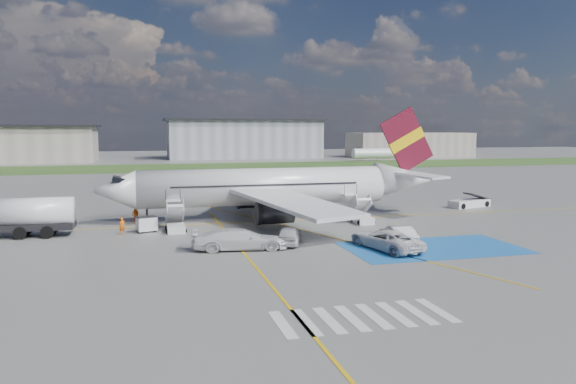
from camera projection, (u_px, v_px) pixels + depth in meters
name	position (u px, v px, depth m)	size (l,w,h in m)	color
ground	(299.00, 245.00, 46.20)	(400.00, 400.00, 0.00)	#60605E
grass_strip	(193.00, 167.00, 137.46)	(400.00, 30.00, 0.01)	#2D4C1E
taxiway_line_main	(267.00, 221.00, 57.72)	(120.00, 0.20, 0.01)	gold
taxiway_line_cross	(267.00, 280.00, 35.32)	(0.20, 60.00, 0.01)	gold
taxiway_line_diag	(267.00, 221.00, 57.72)	(0.20, 60.00, 0.01)	gold
staging_box	(433.00, 248.00, 44.89)	(14.00, 8.00, 0.01)	#1B5DA7
crosswalk	(363.00, 317.00, 28.45)	(9.00, 4.00, 0.01)	silver
terminal_centre	(244.00, 139.00, 180.28)	(48.00, 18.00, 12.00)	gray
terminal_east	(410.00, 145.00, 187.73)	(40.00, 16.00, 8.00)	gray
airliner	(277.00, 186.00, 59.64)	(36.81, 32.95, 11.92)	silver
airstairs_fwd	(175.00, 225.00, 52.08)	(1.90, 5.20, 3.60)	silver
airstairs_aft	(361.00, 217.00, 56.77)	(1.90, 5.20, 3.60)	silver
fuel_tanker	(14.00, 221.00, 49.16)	(10.29, 3.32, 3.47)	black
gpu_cart	(147.00, 225.00, 51.70)	(2.00, 1.58, 1.47)	silver
belt_loader	(470.00, 203.00, 68.15)	(6.12, 3.44, 1.77)	silver
car_silver_a	(289.00, 235.00, 46.20)	(1.81, 4.51, 1.54)	silver
car_silver_b	(398.00, 235.00, 45.91)	(1.72, 4.94, 1.63)	silver
van_white_a	(386.00, 236.00, 44.38)	(2.55, 5.52, 2.07)	white
van_white_b	(240.00, 236.00, 44.13)	(2.30, 5.66, 2.22)	silver
crew_fwd	(122.00, 226.00, 50.48)	(0.56, 0.37, 1.55)	orange
crew_nose	(136.00, 215.00, 56.75)	(0.82, 0.64, 1.68)	#E7600C
crew_aft	(350.00, 212.00, 58.45)	(0.98, 0.41, 1.67)	orange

